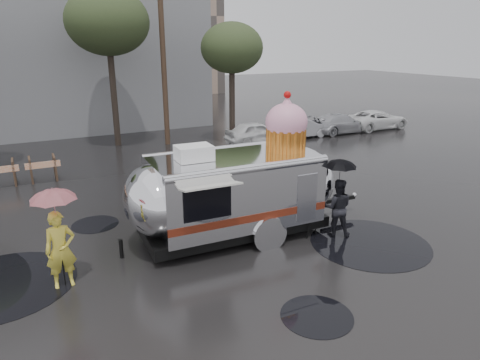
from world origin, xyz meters
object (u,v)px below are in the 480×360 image
airstream_trailer (237,187)px  person_left (61,250)px  person_right (337,208)px  tripod (309,210)px

airstream_trailer → person_left: 4.86m
person_right → tripod: 0.81m
airstream_trailer → person_right: 2.95m
person_left → tripod: size_ratio=1.32×
airstream_trailer → person_right: bearing=-25.4°
person_right → tripod: person_right is taller
person_right → person_left: bearing=30.4°
airstream_trailer → person_left: bearing=-170.6°
person_right → tripod: size_ratio=1.24×
airstream_trailer → tripod: airstream_trailer is taller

